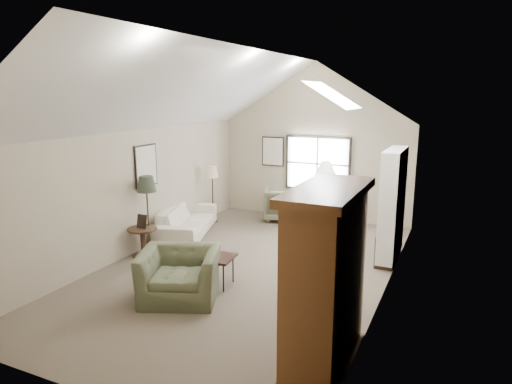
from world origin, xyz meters
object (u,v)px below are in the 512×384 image
at_px(sofa, 187,220).
at_px(armchair_near, 180,275).
at_px(armoire, 325,281).
at_px(armchair_far, 282,204).
at_px(coffee_table, 205,269).
at_px(side_chair, 337,211).
at_px(side_table, 143,242).

distance_m(sofa, armchair_near, 3.40).
bearing_deg(armoire, armchair_far, 115.93).
bearing_deg(armchair_far, coffee_table, 74.05).
xyz_separation_m(armchair_far, coffee_table, (0.29, -4.36, -0.16)).
distance_m(armoire, side_chair, 5.18).
relative_size(armoire, side_chair, 1.81).
bearing_deg(armchair_far, side_chair, 133.66).
bearing_deg(sofa, armchair_near, -166.55).
relative_size(side_table, side_chair, 0.49).
relative_size(sofa, coffee_table, 2.30).
height_order(armchair_near, armchair_far, armchair_far).
relative_size(armchair_far, coffee_table, 0.90).
relative_size(armchair_near, side_chair, 1.01).
bearing_deg(armchair_far, armchair_near, 72.87).
xyz_separation_m(armoire, sofa, (-4.38, 3.74, -0.76)).
relative_size(armoire, armchair_near, 1.80).
bearing_deg(armchair_near, side_chair, 48.84).
bearing_deg(armchair_near, armchair_far, 70.33).
height_order(armoire, armchair_near, armoire).
xyz_separation_m(armoire, coffee_table, (-2.55, 1.50, -0.84)).
distance_m(armoire, armchair_near, 2.83).
bearing_deg(side_chair, side_table, -143.77).
relative_size(armoire, sofa, 0.93).
bearing_deg(side_table, armchair_far, 67.54).
distance_m(coffee_table, side_table, 1.94).
bearing_deg(armoire, side_table, 153.93).
distance_m(armchair_far, side_chair, 1.87).
height_order(sofa, armchair_near, armchair_near).
distance_m(armchair_near, side_table, 2.20).
xyz_separation_m(armchair_near, coffee_table, (0.06, 0.66, -0.14)).
bearing_deg(armoire, armchair_near, 162.23).
bearing_deg(armoire, coffee_table, 149.63).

